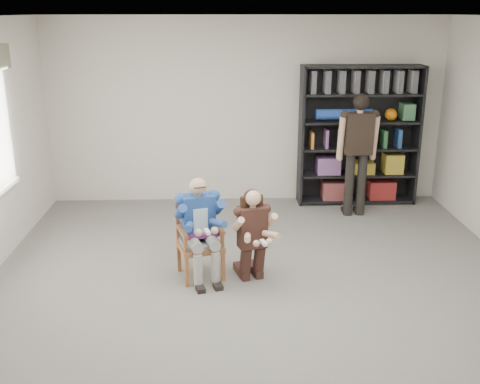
{
  "coord_description": "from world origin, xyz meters",
  "views": [
    {
      "loc": [
        -0.41,
        -4.97,
        2.86
      ],
      "look_at": [
        -0.2,
        0.6,
        1.05
      ],
      "focal_mm": 42.0,
      "sensor_mm": 36.0,
      "label": 1
    }
  ],
  "objects_px": {
    "bookshelf": "(359,136)",
    "kneeling_woman": "(253,236)",
    "standing_man": "(357,156)",
    "seated_man": "(200,228)",
    "armchair": "(200,240)"
  },
  "relations": [
    {
      "from": "bookshelf",
      "to": "kneeling_woman",
      "type": "bearing_deg",
      "value": -123.79
    },
    {
      "from": "standing_man",
      "to": "seated_man",
      "type": "bearing_deg",
      "value": -141.82
    },
    {
      "from": "bookshelf",
      "to": "standing_man",
      "type": "relative_size",
      "value": 1.19
    },
    {
      "from": "bookshelf",
      "to": "standing_man",
      "type": "height_order",
      "value": "bookshelf"
    },
    {
      "from": "bookshelf",
      "to": "seated_man",
      "type": "bearing_deg",
      "value": -133.02
    },
    {
      "from": "kneeling_woman",
      "to": "bookshelf",
      "type": "bearing_deg",
      "value": 39.78
    },
    {
      "from": "armchair",
      "to": "standing_man",
      "type": "xyz_separation_m",
      "value": [
        2.18,
        1.93,
        0.44
      ]
    },
    {
      "from": "kneeling_woman",
      "to": "standing_man",
      "type": "height_order",
      "value": "standing_man"
    },
    {
      "from": "kneeling_woman",
      "to": "standing_man",
      "type": "xyz_separation_m",
      "value": [
        1.6,
        2.05,
        0.35
      ]
    },
    {
      "from": "seated_man",
      "to": "bookshelf",
      "type": "height_order",
      "value": "bookshelf"
    },
    {
      "from": "seated_man",
      "to": "kneeling_woman",
      "type": "height_order",
      "value": "seated_man"
    },
    {
      "from": "armchair",
      "to": "bookshelf",
      "type": "xyz_separation_m",
      "value": [
        2.34,
        2.5,
        0.61
      ]
    },
    {
      "from": "kneeling_woman",
      "to": "standing_man",
      "type": "relative_size",
      "value": 0.6
    },
    {
      "from": "armchair",
      "to": "kneeling_woman",
      "type": "height_order",
      "value": "kneeling_woman"
    },
    {
      "from": "armchair",
      "to": "seated_man",
      "type": "height_order",
      "value": "seated_man"
    }
  ]
}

